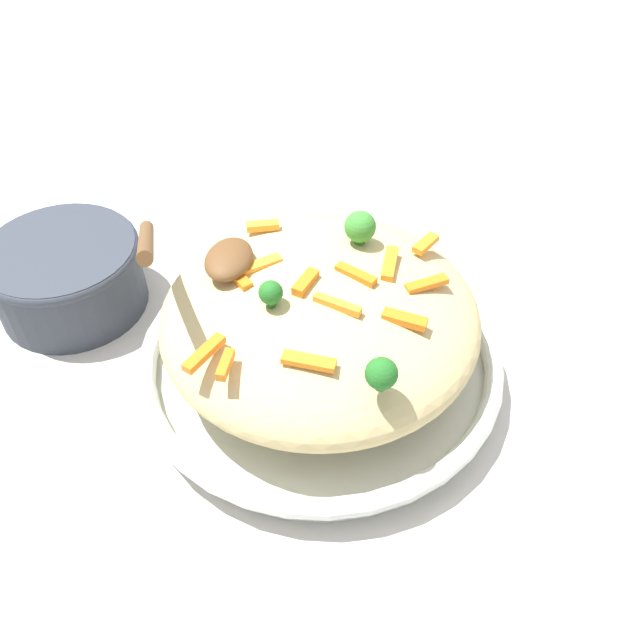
# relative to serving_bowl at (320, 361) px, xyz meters

# --- Properties ---
(ground_plane) EXTENTS (2.40, 2.40, 0.00)m
(ground_plane) POSITION_rel_serving_bowl_xyz_m (0.00, 0.00, -0.02)
(ground_plane) COLOR beige
(serving_bowl) EXTENTS (0.34, 0.34, 0.04)m
(serving_bowl) POSITION_rel_serving_bowl_xyz_m (0.00, 0.00, 0.00)
(serving_bowl) COLOR silver
(serving_bowl) RESTS_ON ground_plane
(pasta_mound) EXTENTS (0.28, 0.28, 0.09)m
(pasta_mound) POSITION_rel_serving_bowl_xyz_m (0.00, 0.00, 0.06)
(pasta_mound) COLOR #D1BA7A
(pasta_mound) RESTS_ON serving_bowl
(carrot_piece_0) EXTENTS (0.04, 0.02, 0.01)m
(carrot_piece_0) POSITION_rel_serving_bowl_xyz_m (0.09, -0.07, 0.10)
(carrot_piece_0) COLOR orange
(carrot_piece_0) RESTS_ON pasta_mound
(carrot_piece_1) EXTENTS (0.03, 0.03, 0.01)m
(carrot_piece_1) POSITION_rel_serving_bowl_xyz_m (0.01, -0.07, 0.10)
(carrot_piece_1) COLOR orange
(carrot_piece_1) RESTS_ON pasta_mound
(carrot_piece_2) EXTENTS (0.03, 0.02, 0.01)m
(carrot_piece_2) POSITION_rel_serving_bowl_xyz_m (-0.07, 0.08, 0.10)
(carrot_piece_2) COLOR orange
(carrot_piece_2) RESTS_ON pasta_mound
(carrot_piece_3) EXTENTS (0.03, 0.01, 0.01)m
(carrot_piece_3) POSITION_rel_serving_bowl_xyz_m (0.10, -0.05, 0.10)
(carrot_piece_3) COLOR orange
(carrot_piece_3) RESTS_ON pasta_mound
(carrot_piece_4) EXTENTS (0.02, 0.03, 0.01)m
(carrot_piece_4) POSITION_rel_serving_bowl_xyz_m (-0.07, -0.06, 0.10)
(carrot_piece_4) COLOR orange
(carrot_piece_4) RESTS_ON pasta_mound
(carrot_piece_5) EXTENTS (0.01, 0.04, 0.01)m
(carrot_piece_5) POSITION_rel_serving_bowl_xyz_m (0.09, 0.01, 0.10)
(carrot_piece_5) COLOR orange
(carrot_piece_5) RESTS_ON pasta_mound
(carrot_piece_6) EXTENTS (0.03, 0.04, 0.01)m
(carrot_piece_6) POSITION_rel_serving_bowl_xyz_m (-0.01, -0.05, 0.10)
(carrot_piece_6) COLOR orange
(carrot_piece_6) RESTS_ON pasta_mound
(carrot_piece_7) EXTENTS (0.02, 0.04, 0.01)m
(carrot_piece_7) POSITION_rel_serving_bowl_xyz_m (0.03, 0.07, 0.10)
(carrot_piece_7) COLOR orange
(carrot_piece_7) RESTS_ON pasta_mound
(carrot_piece_8) EXTENTS (0.02, 0.04, 0.01)m
(carrot_piece_8) POSITION_rel_serving_bowl_xyz_m (0.03, 0.02, 0.10)
(carrot_piece_8) COLOR orange
(carrot_piece_8) RESTS_ON pasta_mound
(carrot_piece_9) EXTENTS (0.03, 0.02, 0.01)m
(carrot_piece_9) POSITION_rel_serving_bowl_xyz_m (0.01, -0.01, 0.11)
(carrot_piece_9) COLOR orange
(carrot_piece_9) RESTS_ON pasta_mound
(carrot_piece_10) EXTENTS (0.03, 0.04, 0.01)m
(carrot_piece_10) POSITION_rel_serving_bowl_xyz_m (-0.01, 0.09, 0.10)
(carrot_piece_10) COLOR orange
(carrot_piece_10) RESTS_ON pasta_mound
(carrot_piece_11) EXTENTS (0.02, 0.04, 0.01)m
(carrot_piece_11) POSITION_rel_serving_bowl_xyz_m (-0.01, 0.03, 0.10)
(carrot_piece_11) COLOR orange
(carrot_piece_11) RESTS_ON pasta_mound
(carrot_piece_12) EXTENTS (0.04, 0.01, 0.01)m
(carrot_piece_12) POSITION_rel_serving_bowl_xyz_m (-0.03, 0.06, 0.10)
(carrot_piece_12) COLOR orange
(carrot_piece_12) RESTS_ON pasta_mound
(broccoli_floret_0) EXTENTS (0.02, 0.02, 0.03)m
(broccoli_floret_0) POSITION_rel_serving_bowl_xyz_m (0.10, 0.06, 0.11)
(broccoli_floret_0) COLOR #205B1C
(broccoli_floret_0) RESTS_ON pasta_mound
(broccoli_floret_1) EXTENTS (0.03, 0.03, 0.03)m
(broccoli_floret_1) POSITION_rel_serving_bowl_xyz_m (-0.06, 0.03, 0.12)
(broccoli_floret_1) COLOR #377928
(broccoli_floret_1) RESTS_ON pasta_mound
(broccoli_floret_2) EXTENTS (0.02, 0.02, 0.02)m
(broccoli_floret_2) POSITION_rel_serving_bowl_xyz_m (0.04, -0.03, 0.11)
(broccoli_floret_2) COLOR #205B1C
(broccoli_floret_2) RESTS_ON pasta_mound
(serving_spoon) EXTENTS (0.13, 0.11, 0.08)m
(serving_spoon) POSITION_rel_serving_bowl_xyz_m (0.00, -0.10, 0.12)
(serving_spoon) COLOR brown
(serving_spoon) RESTS_ON pasta_mound
(companion_bowl) EXTENTS (0.16, 0.16, 0.08)m
(companion_bowl) POSITION_rel_serving_bowl_xyz_m (-0.06, -0.27, 0.02)
(companion_bowl) COLOR #333842
(companion_bowl) RESTS_ON ground_plane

